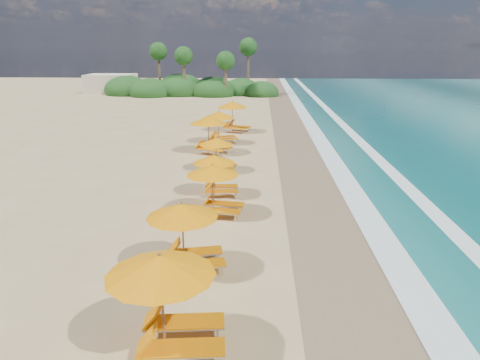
# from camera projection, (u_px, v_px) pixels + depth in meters

# --- Properties ---
(ground) EXTENTS (160.00, 160.00, 0.00)m
(ground) POSITION_uv_depth(u_px,v_px,m) (240.00, 205.00, 19.80)
(ground) COLOR tan
(ground) RESTS_ON ground
(wet_sand) EXTENTS (4.00, 160.00, 0.01)m
(wet_sand) POSITION_uv_depth(u_px,v_px,m) (328.00, 206.00, 19.62)
(wet_sand) COLOR #82694D
(wet_sand) RESTS_ON ground
(surf_foam) EXTENTS (4.00, 160.00, 0.01)m
(surf_foam) POSITION_uv_depth(u_px,v_px,m) (388.00, 207.00, 19.49)
(surf_foam) COLOR white
(surf_foam) RESTS_ON ground
(station_2) EXTENTS (2.96, 2.78, 2.58)m
(station_2) POSITION_uv_depth(u_px,v_px,m) (171.00, 296.00, 9.98)
(station_2) COLOR olive
(station_2) RESTS_ON ground
(station_3) EXTENTS (2.83, 2.71, 2.33)m
(station_3) POSITION_uv_depth(u_px,v_px,m) (189.00, 232.00, 13.80)
(station_3) COLOR olive
(station_3) RESTS_ON ground
(station_4) EXTENTS (2.69, 2.55, 2.28)m
(station_4) POSITION_uv_depth(u_px,v_px,m) (217.00, 186.00, 18.33)
(station_4) COLOR olive
(station_4) RESTS_ON ground
(station_5) EXTENTS (2.33, 2.18, 2.07)m
(station_5) POSITION_uv_depth(u_px,v_px,m) (217.00, 172.00, 20.81)
(station_5) COLOR olive
(station_5) RESTS_ON ground
(station_6) EXTENTS (2.38, 2.27, 2.00)m
(station_6) POSITION_uv_depth(u_px,v_px,m) (219.00, 152.00, 24.84)
(station_6) COLOR olive
(station_6) RESTS_ON ground
(station_7) EXTENTS (3.44, 3.44, 2.57)m
(station_7) POSITION_uv_depth(u_px,v_px,m) (211.00, 132.00, 28.90)
(station_7) COLOR olive
(station_7) RESTS_ON ground
(station_8) EXTENTS (3.10, 3.03, 2.43)m
(station_8) POSITION_uv_depth(u_px,v_px,m) (221.00, 125.00, 32.02)
(station_8) COLOR olive
(station_8) RESTS_ON ground
(station_9) EXTENTS (3.38, 3.33, 2.61)m
(station_9) POSITION_uv_depth(u_px,v_px,m) (235.00, 115.00, 36.16)
(station_9) COLOR olive
(station_9) RESTS_ON ground
(treeline) EXTENTS (25.80, 8.80, 9.74)m
(treeline) POSITION_uv_depth(u_px,v_px,m) (187.00, 88.00, 63.35)
(treeline) COLOR #163D14
(treeline) RESTS_ON ground
(beach_building) EXTENTS (7.00, 5.00, 2.80)m
(beach_building) POSITION_uv_depth(u_px,v_px,m) (111.00, 84.00, 66.14)
(beach_building) COLOR beige
(beach_building) RESTS_ON ground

